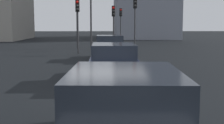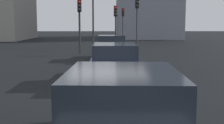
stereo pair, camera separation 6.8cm
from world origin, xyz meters
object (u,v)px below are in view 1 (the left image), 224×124
at_px(traffic_light_near_right, 78,15).
at_px(car_navy_second, 113,63).
at_px(traffic_light_far_left, 135,12).
at_px(street_lamp_far, 91,0).
at_px(traffic_light_far_right, 121,18).
at_px(traffic_light_near_left, 113,18).
at_px(car_silver_third, 124,121).
at_px(car_white_lead, 110,48).

bearing_deg(traffic_light_near_right, car_navy_second, 16.43).
height_order(traffic_light_far_left, street_lamp_far, street_lamp_far).
bearing_deg(traffic_light_far_left, traffic_light_near_right, -85.83).
height_order(traffic_light_far_right, street_lamp_far, street_lamp_far).
height_order(traffic_light_near_right, street_lamp_far, street_lamp_far).
xyz_separation_m(traffic_light_far_left, traffic_light_far_right, (11.73, 0.47, -0.21)).
xyz_separation_m(traffic_light_near_right, street_lamp_far, (5.40, -0.74, 1.54)).
relative_size(traffic_light_near_left, street_lamp_far, 0.50).
bearing_deg(traffic_light_far_right, traffic_light_near_left, -13.96).
bearing_deg(car_silver_third, traffic_light_near_left, 1.13).
distance_m(car_white_lead, traffic_light_near_left, 7.16).
bearing_deg(traffic_light_near_left, car_silver_third, 5.70).
bearing_deg(street_lamp_far, car_silver_third, -176.14).
bearing_deg(car_silver_third, traffic_light_far_right, -0.57).
height_order(traffic_light_near_left, street_lamp_far, street_lamp_far).
height_order(traffic_light_near_left, traffic_light_near_right, traffic_light_near_right).
distance_m(traffic_light_near_left, traffic_light_far_left, 3.49).
bearing_deg(traffic_light_near_left, car_navy_second, 5.26).
xyz_separation_m(car_silver_third, traffic_light_far_right, (29.97, -1.47, 2.09)).
height_order(car_white_lead, traffic_light_far_right, traffic_light_far_right).
height_order(car_white_lead, traffic_light_near_left, traffic_light_near_left).
bearing_deg(traffic_light_far_right, traffic_light_near_right, -24.83).
bearing_deg(car_white_lead, traffic_light_far_left, -28.16).
distance_m(car_white_lead, traffic_light_far_right, 15.70).
relative_size(car_white_lead, traffic_light_far_right, 1.06).
distance_m(traffic_light_near_left, traffic_light_far_right, 8.67).
distance_m(car_silver_third, street_lamp_far, 23.92).
relative_size(car_white_lead, street_lamp_far, 0.56).
distance_m(traffic_light_far_left, traffic_light_far_right, 11.74).
bearing_deg(car_navy_second, street_lamp_far, 5.46).
relative_size(traffic_light_near_right, traffic_light_far_right, 1.01).
bearing_deg(traffic_light_far_right, street_lamp_far, -32.56).
relative_size(traffic_light_far_right, street_lamp_far, 0.53).
bearing_deg(street_lamp_far, traffic_light_far_right, -25.59).
relative_size(car_navy_second, traffic_light_near_left, 1.26).
bearing_deg(car_white_lead, traffic_light_near_right, 31.39).
bearing_deg(traffic_light_near_right, car_silver_third, 11.68).
height_order(car_navy_second, traffic_light_far_left, traffic_light_far_left).
relative_size(traffic_light_near_left, traffic_light_near_right, 0.94).
bearing_deg(traffic_light_near_left, car_white_lead, 3.25).
distance_m(car_white_lead, car_silver_third, 14.49).
bearing_deg(car_navy_second, car_silver_third, 179.62).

